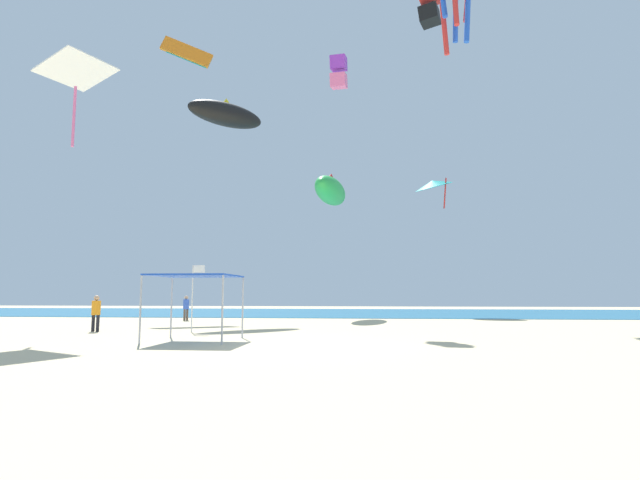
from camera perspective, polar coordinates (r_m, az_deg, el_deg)
name	(u,v)px	position (r m, az deg, el deg)	size (l,w,h in m)	color
ground	(299,347)	(17.69, -2.43, -12.10)	(110.00, 110.00, 0.10)	beige
ocean_strip	(345,313)	(48.28, 2.82, -8.25)	(110.00, 22.92, 0.03)	#1E6B93
canopy_tent	(196,278)	(19.94, -13.97, -4.26)	(3.09, 2.89, 2.51)	#B2B2B7
person_near_tent	(186,306)	(35.17, -15.00, -7.27)	(0.40, 0.43, 1.66)	brown
person_leftmost	(96,310)	(26.40, -24.14, -7.31)	(0.44, 0.41, 1.72)	black
banner_flag	(194,291)	(24.53, -14.15, -5.64)	(0.61, 0.06, 3.14)	silver
kite_box_purple	(339,72)	(31.20, 2.14, 18.57)	(1.02, 1.13, 2.03)	purple
kite_inflatable_green	(331,191)	(39.68, 1.22, 5.62)	(3.25, 7.07, 2.70)	green
kite_delta_teal	(433,184)	(44.71, 12.76, 6.26)	(4.69, 4.69, 3.15)	teal
kite_parafoil_orange	(187,52)	(50.06, -14.94, 19.93)	(4.62, 1.63, 2.89)	orange
kite_diamond_white	(76,74)	(27.88, -26.00, 16.62)	(3.62, 3.65, 4.11)	white
kite_box_red	(429,5)	(41.75, 12.33, 24.66)	(1.85, 1.76, 3.00)	red
kite_inflatable_black	(226,114)	(37.17, -10.66, 13.89)	(5.39, 5.33, 2.17)	black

